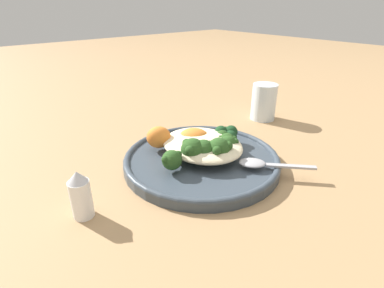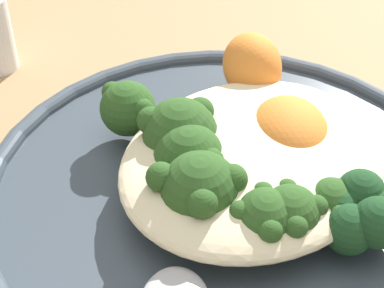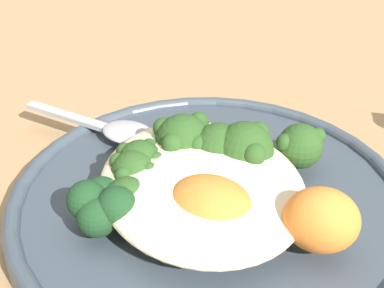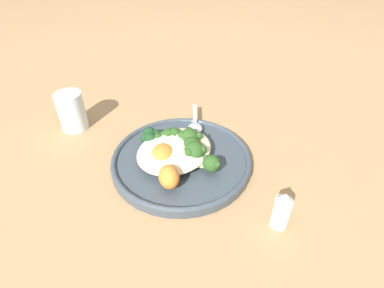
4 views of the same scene
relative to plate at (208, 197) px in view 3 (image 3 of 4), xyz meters
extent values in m
plane|color=#9E7A51|center=(0.00, -0.01, -0.01)|extent=(4.00, 4.00, 0.00)
cylinder|color=#38424C|center=(0.00, 0.00, 0.00)|extent=(0.28, 0.28, 0.02)
torus|color=#38424C|center=(0.00, 0.00, 0.00)|extent=(0.28, 0.28, 0.01)
ellipsoid|color=beige|center=(-0.01, 0.01, 0.02)|extent=(0.16, 0.13, 0.03)
ellipsoid|color=#ADC675|center=(-0.02, -0.03, 0.02)|extent=(0.06, 0.10, 0.01)
sphere|color=#284C1E|center=(0.00, -0.07, 0.03)|extent=(0.03, 0.03, 0.03)
sphere|color=#284C1E|center=(0.00, -0.06, 0.03)|extent=(0.01, 0.01, 0.01)
sphere|color=#284C1E|center=(0.00, -0.09, 0.03)|extent=(0.01, 0.01, 0.01)
ellipsoid|color=#ADC675|center=(-0.02, 0.00, 0.02)|extent=(0.07, 0.06, 0.02)
sphere|color=#284C1E|center=(0.00, -0.03, 0.03)|extent=(0.04, 0.04, 0.04)
sphere|color=#284C1E|center=(0.01, -0.01, 0.04)|extent=(0.02, 0.02, 0.02)
sphere|color=#284C1E|center=(-0.01, -0.03, 0.04)|extent=(0.02, 0.02, 0.02)
sphere|color=#284C1E|center=(0.01, -0.04, 0.04)|extent=(0.02, 0.02, 0.02)
ellipsoid|color=#ADC675|center=(-0.01, 0.00, 0.02)|extent=(0.06, 0.04, 0.02)
sphere|color=#284C1E|center=(0.01, -0.01, 0.03)|extent=(0.04, 0.04, 0.04)
sphere|color=#284C1E|center=(0.01, 0.00, 0.04)|extent=(0.01, 0.01, 0.01)
sphere|color=#284C1E|center=(0.01, -0.03, 0.04)|extent=(0.01, 0.01, 0.01)
ellipsoid|color=#ADC675|center=(-0.01, 0.01, 0.02)|extent=(0.09, 0.02, 0.02)
sphere|color=#284C1E|center=(0.03, 0.01, 0.03)|extent=(0.04, 0.04, 0.04)
sphere|color=#284C1E|center=(0.04, 0.02, 0.04)|extent=(0.02, 0.02, 0.02)
sphere|color=#284C1E|center=(0.02, 0.02, 0.04)|extent=(0.02, 0.02, 0.02)
sphere|color=#284C1E|center=(0.02, 0.00, 0.04)|extent=(0.02, 0.02, 0.02)
sphere|color=#284C1E|center=(0.04, 0.00, 0.04)|extent=(0.02, 0.02, 0.02)
ellipsoid|color=#ADC675|center=(-0.02, 0.02, 0.02)|extent=(0.09, 0.07, 0.02)
sphere|color=#284C1E|center=(0.02, 0.04, 0.03)|extent=(0.03, 0.03, 0.03)
sphere|color=#284C1E|center=(0.03, 0.05, 0.03)|extent=(0.01, 0.01, 0.01)
sphere|color=#284C1E|center=(0.01, 0.05, 0.03)|extent=(0.01, 0.01, 0.01)
sphere|color=#284C1E|center=(0.01, 0.03, 0.03)|extent=(0.01, 0.01, 0.01)
sphere|color=#284C1E|center=(0.03, 0.03, 0.03)|extent=(0.01, 0.01, 0.01)
ellipsoid|color=#ADC675|center=(-0.02, 0.02, 0.02)|extent=(0.07, 0.07, 0.01)
sphere|color=#284C1E|center=(0.01, 0.05, 0.03)|extent=(0.03, 0.03, 0.03)
sphere|color=#284C1E|center=(0.02, 0.06, 0.03)|extent=(0.01, 0.01, 0.01)
sphere|color=#284C1E|center=(0.00, 0.06, 0.03)|extent=(0.01, 0.01, 0.01)
sphere|color=#284C1E|center=(0.00, 0.04, 0.03)|extent=(0.01, 0.01, 0.01)
sphere|color=#284C1E|center=(0.02, 0.04, 0.03)|extent=(0.01, 0.01, 0.01)
ellipsoid|color=#ADC675|center=(-0.03, 0.02, 0.02)|extent=(0.05, 0.08, 0.01)
sphere|color=#284C1E|center=(-0.01, 0.06, 0.02)|extent=(0.03, 0.03, 0.03)
sphere|color=#284C1E|center=(-0.01, 0.07, 0.03)|extent=(0.01, 0.01, 0.01)
sphere|color=#284C1E|center=(-0.02, 0.06, 0.03)|extent=(0.01, 0.01, 0.01)
sphere|color=#284C1E|center=(-0.01, 0.05, 0.03)|extent=(0.01, 0.01, 0.01)
ellipsoid|color=orange|center=(-0.08, -0.04, 0.03)|extent=(0.06, 0.06, 0.04)
ellipsoid|color=orange|center=(-0.04, 0.01, 0.03)|extent=(0.07, 0.07, 0.03)
sphere|color=#193D1E|center=(0.00, 0.08, 0.02)|extent=(0.03, 0.03, 0.03)
sphere|color=#193D1E|center=(-0.01, 0.09, 0.03)|extent=(0.03, 0.03, 0.03)
sphere|color=#193D1E|center=(-0.02, 0.08, 0.02)|extent=(0.03, 0.03, 0.03)
sphere|color=#193D1E|center=(-0.02, 0.07, 0.03)|extent=(0.03, 0.03, 0.03)
sphere|color=#193D1E|center=(-0.01, 0.07, 0.02)|extent=(0.03, 0.03, 0.03)
cube|color=#A3A3A8|center=(0.13, 0.08, 0.01)|extent=(0.07, 0.06, 0.00)
ellipsoid|color=#A3A3A8|center=(0.08, 0.04, 0.02)|extent=(0.06, 0.05, 0.01)
camera|label=1|loc=(0.35, -0.33, 0.26)|focal=28.00mm
camera|label=2|loc=(0.21, 0.16, 0.25)|focal=60.00mm
camera|label=3|loc=(-0.28, 0.11, 0.24)|focal=50.00mm
camera|label=4|loc=(-0.33, -0.33, 0.40)|focal=28.00mm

